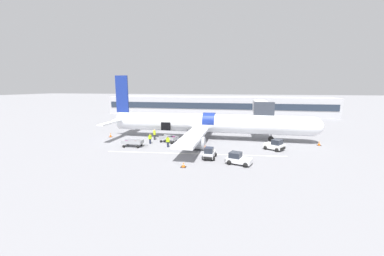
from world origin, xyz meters
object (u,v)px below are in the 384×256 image
ground_crew_driver (154,134)px  baggage_tug_mid (209,154)px  baggage_tug_rear (238,159)px  ground_crew_loader_b (168,141)px  baggage_cart_loading (170,139)px  ground_crew_loader_a (150,138)px  airplane (206,124)px  baggage_tug_lead (275,145)px  baggage_cart_queued (133,143)px  suitcase_on_tarmac_upright (178,144)px

ground_crew_driver → baggage_tug_mid: bearing=-39.6°
baggage_tug_rear → ground_crew_loader_b: 12.03m
baggage_cart_loading → ground_crew_loader_a: 3.17m
airplane → baggage_tug_lead: 12.14m
baggage_tug_lead → ground_crew_loader_b: bearing=-174.1°
baggage_cart_queued → baggage_tug_mid: bearing=-16.5°
ground_crew_loader_b → ground_crew_driver: (-3.75, 4.33, 0.09)m
baggage_cart_queued → ground_crew_driver: bearing=73.5°
baggage_cart_loading → suitcase_on_tarmac_upright: (1.79, -1.68, -0.34)m
airplane → ground_crew_driver: bearing=-163.7°
baggage_tug_rear → ground_crew_loader_b: ground_crew_loader_b is taller
baggage_tug_mid → baggage_tug_lead: bearing=34.9°
baggage_tug_mid → suitcase_on_tarmac_upright: baggage_tug_mid is taller
baggage_tug_mid → suitcase_on_tarmac_upright: size_ratio=4.62×
suitcase_on_tarmac_upright → baggage_tug_lead: bearing=1.4°
suitcase_on_tarmac_upright → baggage_cart_loading: bearing=136.9°
baggage_cart_queued → ground_crew_loader_b: (5.28, 0.84, 0.35)m
ground_crew_loader_a → ground_crew_driver: (-0.32, 2.85, 0.11)m
baggage_tug_lead → ground_crew_loader_b: size_ratio=1.85×
airplane → baggage_tug_rear: size_ratio=11.20×
baggage_tug_rear → baggage_cart_loading: baggage_tug_rear is taller
baggage_tug_mid → ground_crew_driver: bearing=140.4°
ground_crew_driver → baggage_cart_loading: bearing=-24.3°
baggage_tug_rear → baggage_cart_loading: (-11.09, 8.81, -0.03)m
baggage_tug_rear → baggage_cart_queued: bearing=162.2°
baggage_cart_loading → ground_crew_loader_b: size_ratio=2.36×
baggage_tug_rear → airplane: bearing=114.1°
baggage_cart_loading → ground_crew_loader_a: size_ratio=2.41×
suitcase_on_tarmac_upright → baggage_tug_rear: bearing=-37.5°
ground_crew_loader_a → suitcase_on_tarmac_upright: size_ratio=2.81×
suitcase_on_tarmac_upright → airplane: bearing=57.2°
baggage_tug_lead → ground_crew_driver: 19.50m
airplane → baggage_cart_queued: airplane is taller
ground_crew_loader_a → ground_crew_driver: size_ratio=0.89×
baggage_cart_queued → ground_crew_loader_a: 3.00m
ground_crew_loader_b → baggage_cart_queued: bearing=-170.9°
baggage_tug_mid → baggage_cart_queued: (-12.16, 3.61, -0.10)m
baggage_tug_mid → ground_crew_driver: ground_crew_driver is taller
baggage_cart_loading → ground_crew_loader_a: (-2.82, -1.43, 0.28)m
baggage_tug_mid → airplane: bearing=100.5°
ground_crew_loader_a → ground_crew_driver: 2.87m
suitcase_on_tarmac_upright → baggage_tug_mid: bearing=-45.0°
baggage_tug_rear → ground_crew_loader_a: ground_crew_loader_a is taller
baggage_tug_mid → baggage_cart_loading: bearing=135.5°
airplane → ground_crew_driver: (-8.54, -2.50, -1.72)m
baggage_tug_mid → suitcase_on_tarmac_upright: (-5.69, 5.68, -0.39)m
ground_crew_loader_a → ground_crew_driver: ground_crew_driver is taller
baggage_tug_lead → ground_crew_loader_a: size_ratio=1.89×
airplane → ground_crew_loader_a: bearing=-146.9°
baggage_tug_rear → suitcase_on_tarmac_upright: baggage_tug_rear is taller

